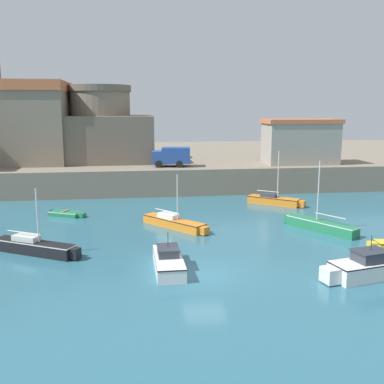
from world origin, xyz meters
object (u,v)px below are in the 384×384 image
at_px(harbor_shed_near_wharf, 300,141).
at_px(dinghy_green_3, 66,213).
at_px(sailboat_orange_5, 274,200).
at_px(truck_on_quay, 172,156).
at_px(sailboat_green_1, 320,225).
at_px(motorboat_white_0, 168,260).
at_px(sailboat_black_2, 35,246).
at_px(sailboat_orange_6, 174,222).
at_px(church, 32,118).
at_px(fortress, 101,132).
at_px(motorboat_white_4, 370,267).

bearing_deg(harbor_shed_near_wharf, dinghy_green_3, -156.62).
bearing_deg(sailboat_orange_5, truck_on_quay, 138.97).
bearing_deg(dinghy_green_3, sailboat_green_1, -20.39).
bearing_deg(motorboat_white_0, sailboat_orange_5, 54.29).
distance_m(motorboat_white_0, sailboat_black_2, 9.56).
relative_size(sailboat_green_1, sailboat_orange_5, 1.11).
distance_m(sailboat_orange_6, church, 31.09).
xyz_separation_m(sailboat_orange_5, truck_on_quay, (-9.65, 8.40, 3.70)).
relative_size(sailboat_orange_5, truck_on_quay, 1.20).
bearing_deg(harbor_shed_near_wharf, church, 164.71).
bearing_deg(truck_on_quay, sailboat_orange_5, -41.03).
relative_size(sailboat_orange_6, fortress, 0.44).
relative_size(sailboat_green_1, church, 0.33).
bearing_deg(motorboat_white_0, truck_on_quay, 84.42).
bearing_deg(sailboat_orange_5, church, 146.07).
relative_size(sailboat_black_2, dinghy_green_3, 1.82).
xyz_separation_m(sailboat_green_1, church, (-27.41, 27.98, 7.89)).
bearing_deg(fortress, harbor_shed_near_wharf, -17.08).
height_order(motorboat_white_0, harbor_shed_near_wharf, harbor_shed_near_wharf).
xyz_separation_m(sailboat_orange_6, fortress, (-7.16, 23.90, 6.04)).
relative_size(sailboat_black_2, truck_on_quay, 1.39).
height_order(sailboat_orange_6, truck_on_quay, truck_on_quay).
bearing_deg(sailboat_orange_6, motorboat_white_0, -97.49).
bearing_deg(harbor_shed_near_wharf, fortress, 162.92).
bearing_deg(dinghy_green_3, sailboat_orange_5, 6.25).
xyz_separation_m(sailboat_green_1, fortress, (-18.63, 26.40, 6.02)).
relative_size(sailboat_green_1, truck_on_quay, 1.34).
xyz_separation_m(sailboat_black_2, church, (-6.03, 30.90, 7.85)).
height_order(motorboat_white_0, truck_on_quay, truck_on_quay).
xyz_separation_m(dinghy_green_3, fortress, (2.14, 18.68, 6.25)).
relative_size(sailboat_green_1, harbor_shed_near_wharf, 0.68).
xyz_separation_m(sailboat_green_1, harbor_shed_near_wharf, (5.37, 19.02, 5.18)).
relative_size(dinghy_green_3, sailboat_orange_6, 0.61).
relative_size(sailboat_black_2, sailboat_orange_6, 1.10).
xyz_separation_m(church, truck_on_quay, (17.18, -9.65, -4.19)).
bearing_deg(motorboat_white_0, sailboat_orange_6, 82.51).
distance_m(motorboat_white_0, church, 38.68).
relative_size(dinghy_green_3, motorboat_white_4, 0.57).
bearing_deg(fortress, truck_on_quay, -43.86).
bearing_deg(sailboat_orange_5, harbor_shed_near_wharf, 56.77).
bearing_deg(sailboat_black_2, dinghy_green_3, 86.69).
relative_size(sailboat_black_2, fortress, 0.48).
relative_size(motorboat_white_0, sailboat_green_1, 0.92).
relative_size(sailboat_orange_6, church, 0.31).
bearing_deg(harbor_shed_near_wharf, sailboat_orange_6, -135.54).
height_order(motorboat_white_0, sailboat_orange_5, sailboat_orange_5).
bearing_deg(sailboat_orange_5, sailboat_orange_6, -145.65).
bearing_deg(motorboat_white_4, dinghy_green_3, 137.95).
height_order(motorboat_white_4, church, church).
bearing_deg(church, sailboat_green_1, -45.59).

